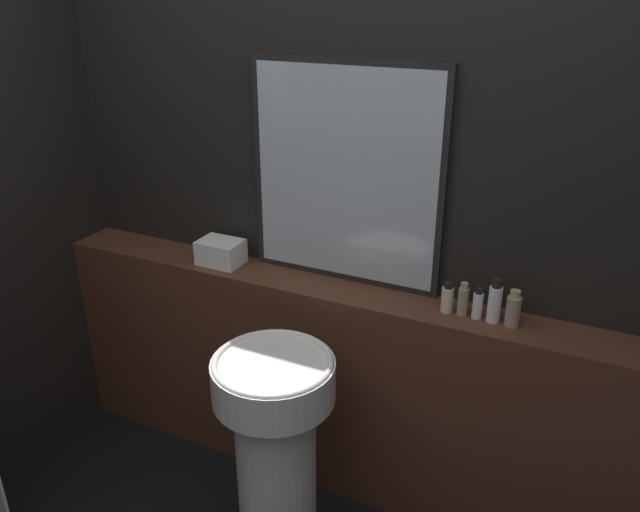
# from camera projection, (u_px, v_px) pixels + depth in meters

# --- Properties ---
(wall_back) EXTENTS (8.00, 0.06, 2.50)m
(wall_back) POSITION_uv_depth(u_px,v_px,m) (347.00, 209.00, 2.53)
(wall_back) COLOR black
(wall_back) RESTS_ON ground_plane
(vanity_counter) EXTENTS (2.59, 0.23, 0.96)m
(vanity_counter) POSITION_uv_depth(u_px,v_px,m) (331.00, 385.00, 2.72)
(vanity_counter) COLOR #512D1E
(vanity_counter) RESTS_ON ground_plane
(pedestal_sink) EXTENTS (0.44, 0.44, 0.90)m
(pedestal_sink) POSITION_uv_depth(u_px,v_px,m) (277.00, 446.00, 2.30)
(pedestal_sink) COLOR silver
(pedestal_sink) RESTS_ON ground_plane
(mirror) EXTENTS (0.80, 0.03, 0.88)m
(mirror) POSITION_uv_depth(u_px,v_px,m) (345.00, 176.00, 2.42)
(mirror) COLOR black
(mirror) RESTS_ON vanity_counter
(towel_stack) EXTENTS (0.19, 0.14, 0.11)m
(towel_stack) POSITION_uv_depth(u_px,v_px,m) (221.00, 252.00, 2.72)
(towel_stack) COLOR white
(towel_stack) RESTS_ON vanity_counter
(shampoo_bottle) EXTENTS (0.04, 0.04, 0.12)m
(shampoo_bottle) POSITION_uv_depth(u_px,v_px,m) (447.00, 298.00, 2.31)
(shampoo_bottle) COLOR beige
(shampoo_bottle) RESTS_ON vanity_counter
(conditioner_bottle) EXTENTS (0.04, 0.04, 0.13)m
(conditioner_bottle) POSITION_uv_depth(u_px,v_px,m) (463.00, 300.00, 2.29)
(conditioner_bottle) COLOR gray
(conditioner_bottle) RESTS_ON vanity_counter
(lotion_bottle) EXTENTS (0.04, 0.04, 0.12)m
(lotion_bottle) POSITION_uv_depth(u_px,v_px,m) (478.00, 304.00, 2.27)
(lotion_bottle) COLOR white
(lotion_bottle) RESTS_ON vanity_counter
(body_wash_bottle) EXTENTS (0.05, 0.05, 0.17)m
(body_wash_bottle) POSITION_uv_depth(u_px,v_px,m) (495.00, 302.00, 2.24)
(body_wash_bottle) COLOR white
(body_wash_bottle) RESTS_ON vanity_counter
(hand_soap_bottle) EXTENTS (0.05, 0.05, 0.14)m
(hand_soap_bottle) POSITION_uv_depth(u_px,v_px,m) (513.00, 309.00, 2.22)
(hand_soap_bottle) COLOR gray
(hand_soap_bottle) RESTS_ON vanity_counter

